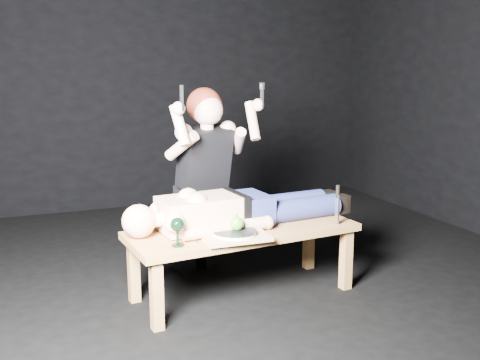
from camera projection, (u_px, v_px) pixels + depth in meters
The scene contains 13 objects.
ground at pixel (228, 289), 3.73m from camera, with size 5.00×5.00×0.00m, color black.
back_wall at pixel (141, 62), 5.71m from camera, with size 5.00×5.00×0.00m, color black.
table at pixel (243, 262), 3.60m from camera, with size 1.46×0.55×0.45m, color #C58F46.
lying_man at pixel (243, 204), 3.63m from camera, with size 1.43×0.44×0.26m, color #FABE9D, non-canonical shape.
kneeling_woman at pixel (199, 179), 3.95m from camera, with size 0.72×0.81×1.35m, color black, non-canonical shape.
serving_tray at pixel (234, 236), 3.34m from camera, with size 0.39×0.28×0.02m, color tan.
plate at pixel (234, 233), 3.34m from camera, with size 0.26×0.26×0.02m, color white.
apple at pixel (237, 224), 3.34m from camera, with size 0.08×0.08×0.08m, color green.
goblet at pixel (178, 232), 3.18m from camera, with size 0.08×0.08×0.17m, color black, non-canonical shape.
fork_flat at pixel (201, 244), 3.23m from camera, with size 0.01×0.15×0.01m, color #B2B2B7.
knife_flat at pixel (257, 234), 3.42m from camera, with size 0.01×0.15×0.01m, color #B2B2B7.
spoon_flat at pixel (248, 232), 3.45m from camera, with size 0.01×0.15×0.01m, color #B2B2B7.
carving_knife at pixel (337, 205), 3.61m from camera, with size 0.03×0.04×0.26m, color #B2B2B7, non-canonical shape.
Camera 1 is at (-1.23, -3.29, 1.45)m, focal length 42.03 mm.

